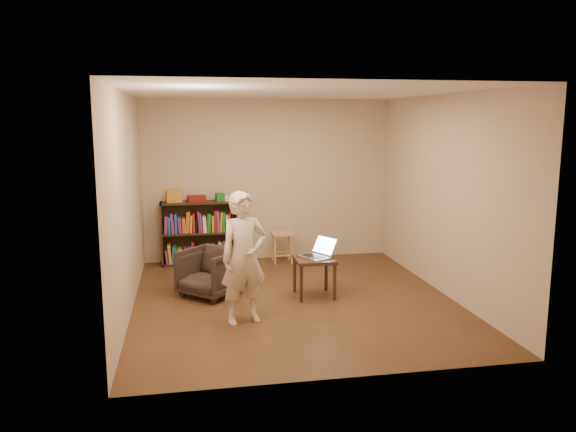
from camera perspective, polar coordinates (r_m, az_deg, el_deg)
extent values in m
plane|color=#442915|center=(7.26, 0.58, -8.49)|extent=(4.50, 4.50, 0.00)
plane|color=white|center=(6.90, 0.62, 12.48)|extent=(4.50, 4.50, 0.00)
plane|color=#C7B097|center=(9.16, -2.09, 3.66)|extent=(4.00, 0.00, 4.00)
plane|color=#C7B097|center=(6.87, -16.01, 1.24)|extent=(0.00, 4.50, 4.50)
plane|color=#C7B097|center=(7.60, 15.59, 2.05)|extent=(0.00, 4.50, 4.50)
cube|color=black|center=(9.03, -12.69, -1.80)|extent=(0.03, 0.30, 1.00)
cube|color=black|center=(9.05, -5.28, -1.57)|extent=(0.03, 0.30, 1.00)
cube|color=black|center=(9.16, -9.00, -1.52)|extent=(1.20, 0.02, 1.00)
cube|color=black|center=(9.13, -8.90, -4.67)|extent=(1.20, 0.30, 0.03)
cube|color=black|center=(9.02, -8.98, -1.69)|extent=(1.14, 0.30, 0.03)
cube|color=black|center=(8.94, -9.06, 1.36)|extent=(1.20, 0.30, 0.03)
cube|color=gold|center=(8.94, -11.51, 2.00)|extent=(0.26, 0.20, 0.19)
cube|color=maroon|center=(8.96, -9.26, 1.76)|extent=(0.30, 0.23, 0.09)
cube|color=#1E711F|center=(8.94, -6.93, 1.92)|extent=(0.15, 0.15, 0.13)
cube|color=silver|center=(8.94, -6.10, 1.79)|extent=(0.11, 0.11, 0.08)
cube|color=tan|center=(9.00, -0.62, -1.78)|extent=(0.34, 0.34, 0.04)
cylinder|color=tan|center=(8.90, -1.32, -3.52)|extent=(0.03, 0.03, 0.45)
cylinder|color=tan|center=(8.95, 0.38, -3.45)|extent=(0.03, 0.03, 0.45)
cylinder|color=tan|center=(9.16, -1.58, -3.15)|extent=(0.03, 0.03, 0.45)
cylinder|color=tan|center=(9.20, 0.07, -3.08)|extent=(0.03, 0.03, 0.45)
imported|color=#2D231E|center=(7.40, -7.92, -5.69)|extent=(0.95, 0.95, 0.62)
cube|color=black|center=(7.28, 2.69, -4.45)|extent=(0.50, 0.50, 0.04)
cylinder|color=black|center=(7.10, 1.36, -6.95)|extent=(0.04, 0.04, 0.47)
cylinder|color=black|center=(7.19, 4.76, -6.75)|extent=(0.04, 0.04, 0.47)
cylinder|color=black|center=(7.50, 0.68, -6.01)|extent=(0.04, 0.04, 0.47)
cylinder|color=black|center=(7.60, 3.90, -5.84)|extent=(0.04, 0.04, 0.47)
cube|color=#A6A6AB|center=(7.27, 2.64, -4.19)|extent=(0.42, 0.46, 0.02)
cube|color=black|center=(7.27, 2.64, -4.10)|extent=(0.29, 0.35, 0.00)
cube|color=#A6A6AB|center=(7.38, 3.77, -3.00)|extent=(0.31, 0.39, 0.24)
cube|color=#AAC5EF|center=(7.38, 3.77, -3.00)|extent=(0.26, 0.34, 0.19)
imported|color=beige|center=(6.31, -4.51, -4.26)|extent=(0.62, 0.50, 1.49)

